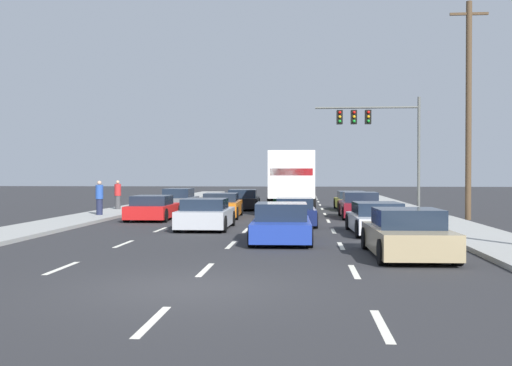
{
  "coord_description": "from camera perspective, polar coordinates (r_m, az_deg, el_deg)",
  "views": [
    {
      "loc": [
        2.27,
        -11.83,
        2.22
      ],
      "look_at": [
        -0.08,
        18.5,
        1.76
      ],
      "focal_mm": 43.61,
      "sensor_mm": 36.0,
      "label": 1
    }
  ],
  "objects": [
    {
      "name": "traffic_signal_mast",
      "position": [
        43.39,
        10.61,
        5.26
      ],
      "size": [
        7.13,
        0.69,
        7.45
      ],
      "color": "#595B56",
      "rests_on": "ground_plane"
    },
    {
      "name": "utility_pole_mid",
      "position": [
        31.61,
        18.92,
        6.54
      ],
      "size": [
        1.8,
        0.28,
        10.45
      ],
      "color": "brown",
      "rests_on": "ground_plane"
    },
    {
      "name": "sidewalk_left",
      "position": [
        33.59,
        -13.84,
        -2.83
      ],
      "size": [
        2.59,
        80.0,
        0.14
      ],
      "primitive_type": "cube",
      "color": "#9E9E99",
      "rests_on": "ground_plane"
    },
    {
      "name": "lane_markings",
      "position": [
        34.28,
        0.63,
        -2.84
      ],
      "size": [
        6.94,
        62.0,
        0.01
      ],
      "color": "silver",
      "rests_on": "ground_plane"
    },
    {
      "name": "ground_plane",
      "position": [
        36.97,
        0.9,
        -2.57
      ],
      "size": [
        140.0,
        140.0,
        0.0
      ],
      "primitive_type": "plane",
      "color": "#2B2B2D"
    },
    {
      "name": "car_maroon",
      "position": [
        31.42,
        9.5,
        -2.12
      ],
      "size": [
        1.95,
        4.24,
        1.31
      ],
      "color": "maroon",
      "rests_on": "ground_plane"
    },
    {
      "name": "car_yellow",
      "position": [
        38.26,
        8.7,
        -1.65
      ],
      "size": [
        1.93,
        4.36,
        1.16
      ],
      "color": "yellow",
      "rests_on": "ground_plane"
    },
    {
      "name": "car_orange",
      "position": [
        31.42,
        -3.2,
        -2.15
      ],
      "size": [
        2.05,
        4.33,
        1.24
      ],
      "color": "orange",
      "rests_on": "ground_plane"
    },
    {
      "name": "car_gray",
      "position": [
        38.19,
        -7.06,
        -1.56
      ],
      "size": [
        1.94,
        4.6,
        1.32
      ],
      "color": "slate",
      "rests_on": "ground_plane"
    },
    {
      "name": "car_black",
      "position": [
        38.4,
        -1.22,
        -1.61
      ],
      "size": [
        2.12,
        4.38,
        1.23
      ],
      "color": "black",
      "rests_on": "ground_plane"
    },
    {
      "name": "pedestrian_near_corner",
      "position": [
        32.26,
        -14.17,
        -1.33
      ],
      "size": [
        0.38,
        0.38,
        1.72
      ],
      "color": "#1E233F",
      "rests_on": "sidewalk_left"
    },
    {
      "name": "sidewalk_right",
      "position": [
        32.46,
        15.05,
        -2.96
      ],
      "size": [
        2.59,
        80.0,
        0.14
      ],
      "primitive_type": "cube",
      "color": "#9E9E99",
      "rests_on": "ground_plane"
    },
    {
      "name": "box_truck",
      "position": [
        35.44,
        3.26,
        0.5
      ],
      "size": [
        2.73,
        8.36,
        3.41
      ],
      "color": "white",
      "rests_on": "ground_plane"
    },
    {
      "name": "car_navy",
      "position": [
        26.8,
        3.54,
        -2.71
      ],
      "size": [
        1.95,
        4.41,
        1.18
      ],
      "color": "#141E4C",
      "rests_on": "ground_plane"
    },
    {
      "name": "pedestrian_mid_block",
      "position": [
        37.25,
        -12.57,
        -1.06
      ],
      "size": [
        0.38,
        0.38,
        1.68
      ],
      "color": "#3F3F42",
      "rests_on": "sidewalk_left"
    },
    {
      "name": "car_silver",
      "position": [
        24.93,
        -4.63,
        -2.93
      ],
      "size": [
        2.02,
        4.14,
        1.23
      ],
      "color": "#B7BABF",
      "rests_on": "ground_plane"
    },
    {
      "name": "car_blue",
      "position": [
        20.28,
        2.35,
        -3.8
      ],
      "size": [
        2.02,
        4.39,
        1.26
      ],
      "color": "#1E389E",
      "rests_on": "ground_plane"
    },
    {
      "name": "car_red",
      "position": [
        30.18,
        -9.41,
        -2.32
      ],
      "size": [
        2.04,
        4.37,
        1.18
      ],
      "color": "red",
      "rests_on": "ground_plane"
    },
    {
      "name": "car_tan",
      "position": [
        17.1,
        13.69,
        -4.66
      ],
      "size": [
        2.1,
        4.34,
        1.29
      ],
      "color": "tan",
      "rests_on": "ground_plane"
    },
    {
      "name": "car_white",
      "position": [
        23.37,
        11.05,
        -3.26
      ],
      "size": [
        2.1,
        4.4,
        1.16
      ],
      "color": "white",
      "rests_on": "ground_plane"
    }
  ]
}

